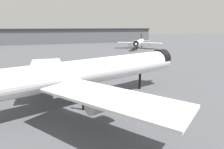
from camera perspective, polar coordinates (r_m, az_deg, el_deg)
ground at (r=48.52m, az=-11.32°, el=-10.02°), size 900.00×900.00×0.00m
airliner_near_gate at (r=49.27m, az=-7.99°, el=0.56°), size 64.23×57.62×18.58m
airliner_far_taxiway at (r=176.33m, az=8.00°, el=9.38°), size 37.40×41.66×12.85m
terminal_building at (r=242.34m, az=-15.80°, el=10.96°), size 229.24×53.68×30.26m
service_truck_front at (r=90.37m, az=0.05°, el=2.57°), size 3.39×5.82×3.00m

